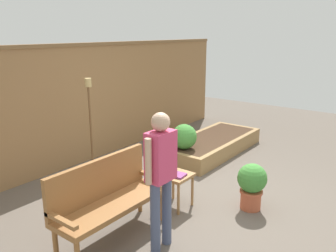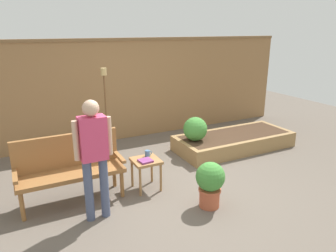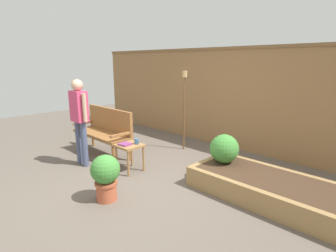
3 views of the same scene
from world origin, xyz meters
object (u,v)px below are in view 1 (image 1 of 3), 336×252
garden_bench (106,194)px  cup_on_table (173,167)px  side_table (176,180)px  shrub_near_bench (184,137)px  book_on_table (178,175)px  person_by_bench (161,170)px  potted_boxwood (252,184)px  tiki_torch (90,112)px

garden_bench → cup_on_table: 1.14m
side_table → shrub_near_bench: (1.36, 0.81, 0.13)m
cup_on_table → book_on_table: size_ratio=0.60×
person_by_bench → garden_bench: bearing=108.1°
potted_boxwood → tiki_torch: tiki_torch is taller
shrub_near_bench → person_by_bench: bearing=-150.8°
shrub_near_bench → person_by_bench: 2.58m
garden_bench → tiki_torch: size_ratio=0.86×
side_table → cup_on_table: 0.18m
side_table → shrub_near_bench: bearing=30.8°
cup_on_table → potted_boxwood: size_ratio=0.17×
side_table → book_on_table: book_on_table is taller
shrub_near_bench → side_table: bearing=-149.2°
potted_boxwood → person_by_bench: 1.60m
garden_bench → potted_boxwood: bearing=-33.0°
cup_on_table → side_table: bearing=-125.2°
book_on_table → shrub_near_bench: size_ratio=0.41×
side_table → person_by_bench: 1.10m
shrub_near_bench → book_on_table: bearing=-147.8°
potted_boxwood → shrub_near_bench: (0.79, 1.66, 0.16)m
book_on_table → potted_boxwood: bearing=-58.2°
cup_on_table → shrub_near_bench: 1.47m
side_table → tiki_torch: tiki_torch is taller
garden_bench → potted_boxwood: (1.64, -1.06, -0.17)m
garden_bench → person_by_bench: bearing=-71.9°
potted_boxwood → side_table: bearing=123.9°
side_table → shrub_near_bench: 1.59m
side_table → potted_boxwood: (0.57, -0.85, -0.03)m
shrub_near_bench → tiki_torch: tiki_torch is taller
side_table → potted_boxwood: potted_boxwood is taller
garden_bench → person_by_bench: size_ratio=0.92×
cup_on_table → shrub_near_bench: shrub_near_bench is taller
side_table → cup_on_table: size_ratio=4.29×
side_table → garden_bench: bearing=168.8°
side_table → tiki_torch: size_ratio=0.29×
garden_bench → tiki_torch: tiki_torch is taller
tiki_torch → person_by_bench: 2.13m
shrub_near_bench → tiki_torch: 1.78m
book_on_table → potted_boxwood: size_ratio=0.29×
garden_bench → person_by_bench: person_by_bench is taller
side_table → shrub_near_bench: shrub_near_bench is taller
garden_bench → cup_on_table: (1.14, -0.11, -0.02)m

